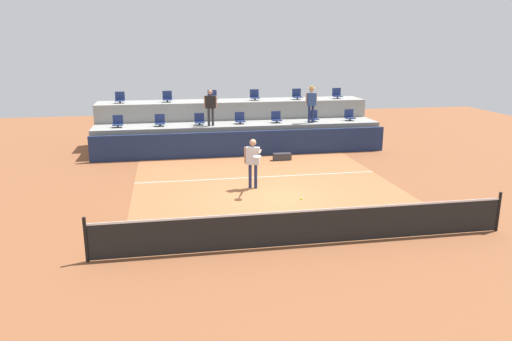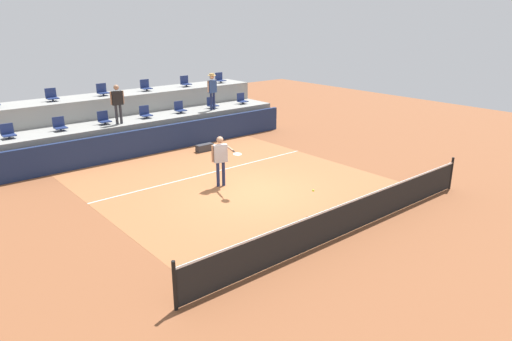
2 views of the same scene
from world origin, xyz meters
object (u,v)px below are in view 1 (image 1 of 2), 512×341
(stadium_chair_lower_mid_right, at_px, (276,118))
(stadium_chair_lower_right, at_px, (313,117))
(stadium_chair_lower_far_right, at_px, (349,116))
(tennis_player, at_px, (253,159))
(stadium_chair_lower_far_left, at_px, (118,122))
(tennis_ball, at_px, (301,199))
(stadium_chair_upper_right, at_px, (297,95))
(spectator_with_hat, at_px, (311,101))
(stadium_chair_upper_left, at_px, (167,97))
(spectator_in_white, at_px, (210,105))
(stadium_chair_lower_center, at_px, (240,119))
(stadium_chair_upper_mid_right, at_px, (255,96))
(stadium_chair_lower_left, at_px, (160,121))
(equipment_bag, at_px, (282,157))
(stadium_chair_lower_mid_left, at_px, (199,120))
(stadium_chair_upper_far_left, at_px, (120,98))
(stadium_chair_upper_mid_left, at_px, (212,97))
(stadium_chair_upper_far_right, at_px, (337,94))

(stadium_chair_lower_mid_right, relative_size, stadium_chair_lower_right, 1.00)
(stadium_chair_lower_far_right, relative_size, tennis_player, 0.30)
(stadium_chair_lower_far_left, xyz_separation_m, tennis_ball, (5.63, -9.70, -0.77))
(stadium_chair_lower_far_left, xyz_separation_m, stadium_chair_upper_right, (8.58, 1.80, 0.85))
(stadium_chair_lower_far_left, bearing_deg, spectator_with_hat, -2.54)
(stadium_chair_upper_left, bearing_deg, stadium_chair_lower_far_left, -140.62)
(stadium_chair_lower_mid_right, relative_size, spectator_in_white, 0.33)
(stadium_chair_upper_right, height_order, spectator_in_white, spectator_in_white)
(stadium_chair_lower_mid_right, bearing_deg, stadium_chair_lower_center, 180.00)
(stadium_chair_lower_center, distance_m, stadium_chair_lower_right, 3.49)
(stadium_chair_upper_mid_right, bearing_deg, stadium_chair_lower_left, -158.70)
(stadium_chair_lower_far_left, bearing_deg, stadium_chair_upper_right, 11.85)
(tennis_player, height_order, equipment_bag, tennis_player)
(stadium_chair_lower_far_right, xyz_separation_m, equipment_bag, (-3.84, -2.31, -1.31))
(stadium_chair_upper_left, height_order, stadium_chair_upper_right, same)
(spectator_with_hat, bearing_deg, stadium_chair_lower_right, 58.78)
(stadium_chair_upper_mid_right, bearing_deg, stadium_chair_lower_mid_left, -147.84)
(stadium_chair_upper_right, bearing_deg, stadium_chair_lower_mid_right, -129.03)
(stadium_chair_upper_far_left, distance_m, spectator_in_white, 4.60)
(stadium_chair_lower_left, bearing_deg, stadium_chair_lower_far_left, 180.00)
(stadium_chair_lower_right, distance_m, stadium_chair_upper_mid_right, 3.17)
(stadium_chair_upper_far_left, distance_m, stadium_chair_upper_mid_left, 4.34)
(stadium_chair_lower_left, bearing_deg, stadium_chair_upper_far_left, 135.13)
(stadium_chair_lower_right, bearing_deg, stadium_chair_lower_mid_left, 180.00)
(stadium_chair_upper_left, xyz_separation_m, spectator_with_hat, (6.47, -2.18, -0.04))
(stadium_chair_upper_mid_left, distance_m, stadium_chair_upper_far_right, 6.33)
(stadium_chair_lower_far_left, height_order, stadium_chair_lower_mid_left, same)
(stadium_chair_upper_far_left, distance_m, equipment_bag, 8.28)
(stadium_chair_lower_center, xyz_separation_m, spectator_with_hat, (3.25, -0.38, 0.81))
(stadium_chair_lower_right, bearing_deg, stadium_chair_upper_far_right, 45.29)
(stadium_chair_lower_right, height_order, spectator_in_white, spectator_in_white)
(stadium_chair_lower_mid_left, height_order, stadium_chair_upper_far_right, stadium_chair_upper_far_right)
(stadium_chair_lower_far_left, height_order, stadium_chair_lower_far_right, same)
(stadium_chair_upper_left, relative_size, tennis_ball, 7.65)
(tennis_ball, bearing_deg, stadium_chair_upper_far_left, 116.06)
(stadium_chair_lower_right, relative_size, spectator_in_white, 0.33)
(stadium_chair_lower_left, xyz_separation_m, stadium_chair_lower_mid_right, (5.31, 0.00, 0.00))
(stadium_chair_lower_center, distance_m, stadium_chair_upper_mid_left, 2.26)
(stadium_chair_lower_far_right, relative_size, stadium_chair_upper_right, 1.00)
(stadium_chair_upper_far_right, relative_size, spectator_in_white, 0.33)
(stadium_chair_upper_far_right, distance_m, tennis_player, 9.96)
(stadium_chair_lower_far_right, distance_m, stadium_chair_upper_far_left, 10.88)
(stadium_chair_lower_center, height_order, tennis_ball, stadium_chair_lower_center)
(stadium_chair_upper_right, bearing_deg, stadium_chair_lower_far_right, -40.34)
(stadium_chair_lower_center, xyz_separation_m, tennis_player, (-0.51, -6.21, -0.41))
(stadium_chair_lower_left, distance_m, stadium_chair_upper_far_right, 9.09)
(stadium_chair_lower_mid_left, height_order, spectator_with_hat, spectator_with_hat)
(spectator_with_hat, height_order, equipment_bag, spectator_with_hat)
(stadium_chair_lower_far_left, height_order, stadium_chair_upper_far_left, stadium_chair_upper_far_left)
(stadium_chair_upper_mid_right, xyz_separation_m, spectator_in_white, (-2.38, -2.18, -0.12))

